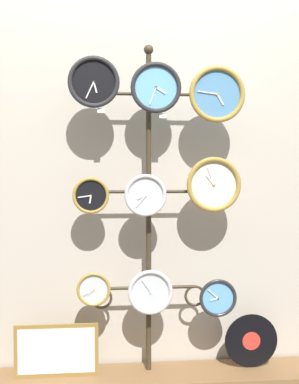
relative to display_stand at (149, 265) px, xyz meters
The scene contains 16 objects.
shop_wall 0.73m from the display_stand, 90.00° to the left, with size 4.40×0.04×2.80m.
low_shelf 0.66m from the display_stand, 90.00° to the right, with size 2.20×0.36×0.06m.
display_stand is the anchor object (origin of this frame).
clock_top_left 1.11m from the display_stand, 161.57° to the right, with size 0.29×0.04×0.29m.
clock_top_center 1.04m from the display_stand, 68.61° to the right, with size 0.29×0.04×0.29m.
clock_top_right 1.08m from the display_stand, 14.86° to the right, with size 0.33×0.04×0.33m.
clock_middle_left 0.55m from the display_stand, 167.94° to the right, with size 0.21×0.04×0.21m.
clock_middle_center 0.44m from the display_stand, 105.24° to the right, with size 0.24×0.04×0.24m.
clock_middle_right 0.62m from the display_stand, 12.70° to the right, with size 0.32×0.04×0.32m.
clock_bottom_left 0.36m from the display_stand, 164.14° to the right, with size 0.20×0.04×0.20m.
clock_bottom_center 0.17m from the display_stand, 87.75° to the right, with size 0.26×0.04×0.26m.
clock_bottom_right 0.45m from the display_stand, 14.37° to the right, with size 0.22×0.04×0.22m.
vinyl_record 0.78m from the display_stand, ahead, with size 0.33×0.01×0.33m.
picture_frame 0.72m from the display_stand, behind, with size 0.48×0.02×0.31m.
price_tag_upper 0.95m from the display_stand, 159.02° to the right, with size 0.04×0.00×0.03m.
price_tag_mid 0.89m from the display_stand, 49.45° to the right, with size 0.04×0.00×0.03m.
Camera 1 is at (-0.32, -2.73, 1.27)m, focal length 50.00 mm.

